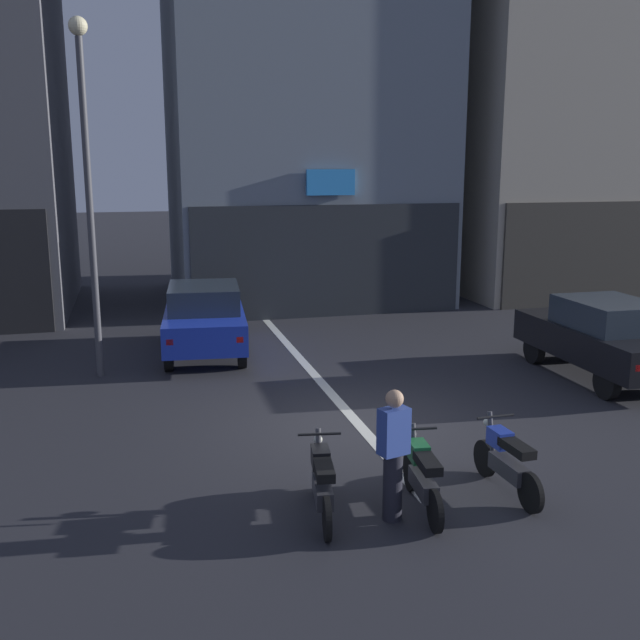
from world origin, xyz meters
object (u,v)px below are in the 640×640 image
(motorcycle_blue_row_centre, at_px, (507,460))
(person_by_motorcycles, at_px, (393,454))
(motorcycle_green_row_left_mid, at_px, (422,475))
(car_silver_down_street, at_px, (311,275))
(street_lamp, at_px, (87,166))
(car_blue_crossing_near, at_px, (204,317))
(motorcycle_black_row_leftmost, at_px, (322,482))
(car_black_parked_kerbside, at_px, (604,336))

(motorcycle_blue_row_centre, xyz_separation_m, person_by_motorcycles, (-1.72, -0.33, 0.40))
(motorcycle_blue_row_centre, height_order, person_by_motorcycles, person_by_motorcycles)
(motorcycle_green_row_left_mid, distance_m, motorcycle_blue_row_centre, 1.28)
(car_silver_down_street, xyz_separation_m, street_lamp, (-6.21, -6.90, 3.38))
(car_blue_crossing_near, relative_size, motorcycle_blue_row_centre, 2.54)
(car_silver_down_street, distance_m, motorcycle_black_row_leftmost, 14.41)
(car_blue_crossing_near, distance_m, street_lamp, 4.26)
(car_silver_down_street, relative_size, motorcycle_blue_row_centre, 2.55)
(car_silver_down_street, distance_m, motorcycle_blue_row_centre, 14.02)
(street_lamp, relative_size, motorcycle_blue_row_centre, 4.21)
(motorcycle_green_row_left_mid, bearing_deg, person_by_motorcycles, -160.13)
(car_black_parked_kerbside, height_order, motorcycle_black_row_leftmost, car_black_parked_kerbside)
(motorcycle_black_row_leftmost, xyz_separation_m, motorcycle_blue_row_centre, (2.54, 0.03, 0.00))
(car_silver_down_street, bearing_deg, car_black_parked_kerbside, -68.46)
(street_lamp, distance_m, motorcycle_blue_row_centre, 9.72)
(motorcycle_black_row_leftmost, xyz_separation_m, motorcycle_green_row_left_mid, (1.27, -0.14, 0.00))
(car_blue_crossing_near, distance_m, motorcycle_green_row_left_mid, 8.68)
(motorcycle_black_row_leftmost, bearing_deg, motorcycle_blue_row_centre, 0.65)
(car_blue_crossing_near, height_order, person_by_motorcycles, person_by_motorcycles)
(car_black_parked_kerbside, bearing_deg, car_silver_down_street, 111.54)
(motorcycle_green_row_left_mid, bearing_deg, car_silver_down_street, 81.80)
(car_silver_down_street, height_order, street_lamp, street_lamp)
(car_black_parked_kerbside, xyz_separation_m, motorcycle_green_row_left_mid, (-5.83, -4.54, -0.43))
(street_lamp, relative_size, person_by_motorcycles, 4.21)
(motorcycle_black_row_leftmost, bearing_deg, car_blue_crossing_near, 94.19)
(car_black_parked_kerbside, height_order, motorcycle_blue_row_centre, car_black_parked_kerbside)
(car_blue_crossing_near, xyz_separation_m, car_silver_down_street, (3.92, 5.69, 0.00))
(person_by_motorcycles, bearing_deg, motorcycle_black_row_leftmost, 159.74)
(motorcycle_black_row_leftmost, height_order, person_by_motorcycles, person_by_motorcycles)
(car_blue_crossing_near, relative_size, car_black_parked_kerbside, 1.03)
(motorcycle_black_row_leftmost, relative_size, motorcycle_green_row_left_mid, 1.00)
(motorcycle_black_row_leftmost, relative_size, person_by_motorcycles, 0.99)
(car_silver_down_street, relative_size, motorcycle_green_row_left_mid, 2.56)
(car_blue_crossing_near, distance_m, car_silver_down_street, 6.91)
(car_blue_crossing_near, height_order, motorcycle_blue_row_centre, car_blue_crossing_near)
(car_silver_down_street, distance_m, person_by_motorcycles, 14.54)
(street_lamp, height_order, motorcycle_black_row_leftmost, street_lamp)
(motorcycle_blue_row_centre, bearing_deg, street_lamp, 127.49)
(car_black_parked_kerbside, xyz_separation_m, motorcycle_blue_row_centre, (-4.56, -4.38, -0.43))
(car_silver_down_street, xyz_separation_m, motorcycle_black_row_leftmost, (-3.31, -14.02, -0.43))
(car_black_parked_kerbside, xyz_separation_m, person_by_motorcycles, (-6.29, -4.71, -0.03))
(motorcycle_green_row_left_mid, bearing_deg, motorcycle_blue_row_centre, 7.46)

